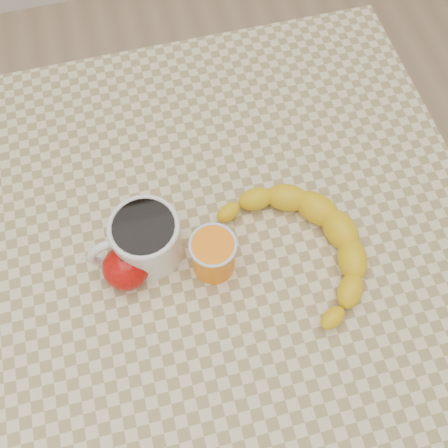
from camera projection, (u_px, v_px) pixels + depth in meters
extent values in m
plane|color=tan|center=(224.00, 339.00, 1.44)|extent=(3.00, 3.00, 0.00)
cube|color=beige|center=(224.00, 235.00, 0.78)|extent=(0.80, 0.80, 0.04)
cube|color=#95734B|center=(224.00, 247.00, 0.83)|extent=(0.74, 0.74, 0.06)
cylinder|color=#95734B|center=(433.00, 424.00, 1.01)|extent=(0.05, 0.05, 0.71)
cylinder|color=#95734B|center=(52.00, 205.00, 1.23)|extent=(0.05, 0.05, 0.71)
cylinder|color=#95734B|center=(320.00, 146.00, 1.31)|extent=(0.05, 0.05, 0.71)
cylinder|color=silver|center=(147.00, 239.00, 0.71)|extent=(0.11, 0.11, 0.08)
cylinder|color=black|center=(144.00, 228.00, 0.68)|extent=(0.09, 0.09, 0.01)
torus|color=silver|center=(143.00, 227.00, 0.68)|extent=(0.10, 0.10, 0.01)
torus|color=silver|center=(109.00, 252.00, 0.71)|extent=(0.06, 0.02, 0.06)
cylinder|color=orange|center=(213.00, 255.00, 0.71)|extent=(0.06, 0.06, 0.08)
torus|color=silver|center=(213.00, 245.00, 0.67)|extent=(0.07, 0.07, 0.00)
ellipsoid|color=#940406|center=(126.00, 268.00, 0.71)|extent=(0.07, 0.07, 0.06)
cylinder|color=#382311|center=(123.00, 261.00, 0.68)|extent=(0.01, 0.01, 0.01)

